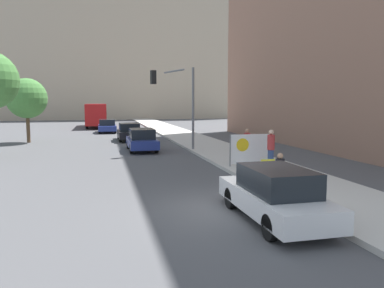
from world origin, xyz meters
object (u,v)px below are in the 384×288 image
Objects in this scene: traffic_light_pole at (178,94)px; car_on_road_distant at (107,126)px; city_bus_on_road at (96,114)px; parked_car_curbside at (275,194)px; pedestrian_behind at (247,145)px; street_tree_midblock at (27,98)px; seated_protester at (280,168)px; car_on_road_nearest at (142,140)px; car_on_road_midblock at (129,132)px; jogger_on_sidewalk at (271,149)px; protest_banner at (252,149)px.

car_on_road_distant is (-4.25, 17.46, -3.07)m from traffic_light_pole.
parked_car_curbside is at bearing -82.82° from city_bus_on_road.
pedestrian_behind is at bearing -73.35° from car_on_road_distant.
city_bus_on_road is 2.00× the size of street_tree_midblock.
seated_protester is at bearing -58.41° from street_tree_midblock.
car_on_road_midblock is at bearing 92.63° from car_on_road_nearest.
parked_car_curbside is 0.98× the size of car_on_road_midblock.
pedestrian_behind is (-0.20, 2.44, -0.07)m from jogger_on_sidewalk.
pedestrian_behind is 0.16× the size of city_bus_on_road.
car_on_road_midblock is (-2.56, 8.47, -3.05)m from traffic_light_pole.
traffic_light_pole is at bearing -73.21° from car_on_road_midblock.
pedestrian_behind is 23.87m from car_on_road_distant.
jogger_on_sidewalk is at bearing 61.12° from seated_protester.
jogger_on_sidewalk reaches higher than pedestrian_behind.
pedestrian_behind reaches higher than car_on_road_distant.
car_on_road_nearest is at bearing -98.32° from jogger_on_sidewalk.
city_bus_on_road is at bearing 102.95° from protest_banner.
street_tree_midblock reaches higher than jogger_on_sidewalk.
street_tree_midblock reaches higher than car_on_road_distant.
seated_protester is at bearing -75.71° from pedestrian_behind.
seated_protester is at bearing -81.86° from traffic_light_pole.
pedestrian_behind is at bearing -69.67° from car_on_road_midblock.
parked_car_curbside is at bearing -128.21° from seated_protester.
car_on_road_distant is 0.44× the size of city_bus_on_road.
traffic_light_pole is 0.52× the size of city_bus_on_road.
street_tree_midblock is at bearing -87.93° from jogger_on_sidewalk.
protest_banner is 9.32m from car_on_road_nearest.
pedestrian_behind is 19.44m from street_tree_midblock.
seated_protester is 0.26× the size of car_on_road_midblock.
protest_banner is 7.72m from traffic_light_pole.
parked_car_curbside is 15.98m from car_on_road_nearest.
traffic_light_pole is at bearing 139.57° from pedestrian_behind.
city_bus_on_road reaches higher than protest_banner.
car_on_road_distant is (-6.84, 22.86, -0.32)m from pedestrian_behind.
pedestrian_behind is (0.99, 5.76, 0.22)m from seated_protester.
city_bus_on_road is (-7.07, 37.90, 0.94)m from seated_protester.
protest_banner is 25.15m from car_on_road_distant.
car_on_road_midblock reaches higher than seated_protester.
car_on_road_nearest is (-4.81, 6.74, -0.29)m from pedestrian_behind.
car_on_road_nearest is at bearing -82.73° from city_bus_on_road.
seated_protester is 20.06m from car_on_road_midblock.
car_on_road_nearest is (-5.02, 9.18, -0.36)m from jogger_on_sidewalk.
city_bus_on_road is at bearing 128.08° from pedestrian_behind.
seated_protester is 29.21m from car_on_road_distant.
car_on_road_distant is at bearing 97.16° from car_on_road_nearest.
jogger_on_sidewalk is at bearing -76.57° from city_bus_on_road.
city_bus_on_road is at bearing 97.46° from car_on_road_distant.
car_on_road_midblock is at bearing 95.67° from parked_car_curbside.
street_tree_midblock is (-10.33, 23.19, 2.81)m from parked_car_curbside.
jogger_on_sidewalk is 0.41× the size of car_on_road_nearest.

